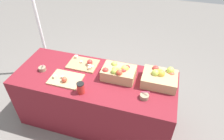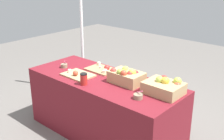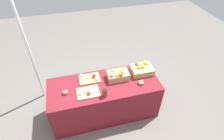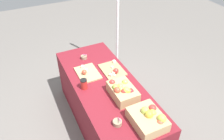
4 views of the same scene
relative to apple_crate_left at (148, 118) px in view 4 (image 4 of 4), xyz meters
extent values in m
plane|color=slate|center=(-0.73, -0.13, -0.81)|extent=(10.00, 10.00, 0.00)
cube|color=maroon|center=(-0.73, -0.13, -0.44)|extent=(1.90, 0.76, 0.74)
cube|color=tan|center=(0.00, -0.01, -0.01)|extent=(0.38, 0.30, 0.12)
sphere|color=#99B742|center=(-0.06, 0.00, 0.03)|extent=(0.08, 0.08, 0.08)
sphere|color=#D14C33|center=(0.12, 0.05, 0.02)|extent=(0.08, 0.08, 0.08)
sphere|color=#B2C64C|center=(-0.05, -0.01, 0.06)|extent=(0.08, 0.08, 0.08)
sphere|color=#99B742|center=(-0.01, 0.05, 0.03)|extent=(0.08, 0.08, 0.08)
sphere|color=gold|center=(0.01, 0.00, 0.06)|extent=(0.08, 0.08, 0.08)
sphere|color=#B2C64C|center=(0.10, 0.08, 0.06)|extent=(0.08, 0.08, 0.08)
sphere|color=#B2332D|center=(-0.06, 0.09, 0.04)|extent=(0.08, 0.08, 0.08)
cube|color=tan|center=(-0.46, -0.04, -0.01)|extent=(0.37, 0.25, 0.13)
sphere|color=#B2C64C|center=(-0.53, 0.02, 0.05)|extent=(0.07, 0.07, 0.07)
sphere|color=#B2C64C|center=(-0.45, -0.08, 0.05)|extent=(0.07, 0.07, 0.07)
sphere|color=red|center=(-0.38, 0.01, 0.04)|extent=(0.07, 0.07, 0.07)
sphere|color=#B2C64C|center=(-0.50, -0.05, 0.04)|extent=(0.07, 0.07, 0.07)
sphere|color=#B2332D|center=(-0.59, -0.11, 0.05)|extent=(0.07, 0.07, 0.07)
sphere|color=#B2C64C|center=(-0.40, -0.04, 0.07)|extent=(0.07, 0.07, 0.07)
sphere|color=#99B742|center=(-0.49, -0.12, 0.07)|extent=(0.07, 0.07, 0.07)
sphere|color=#D14C33|center=(-0.43, -0.13, 0.07)|extent=(0.07, 0.07, 0.07)
sphere|color=#B2332D|center=(-0.40, -0.06, 0.05)|extent=(0.07, 0.07, 0.07)
sphere|color=gold|center=(-0.38, -0.02, 0.05)|extent=(0.07, 0.07, 0.07)
cube|color=tan|center=(-1.02, -0.26, -0.06)|extent=(0.36, 0.26, 0.02)
cube|color=beige|center=(-1.06, -0.26, -0.04)|extent=(0.04, 0.04, 0.03)
cube|color=beige|center=(-1.15, -0.28, -0.04)|extent=(0.05, 0.05, 0.04)
sphere|color=#D14C33|center=(-1.01, -0.31, -0.02)|extent=(0.06, 0.06, 0.06)
cube|color=tan|center=(-0.95, 0.06, -0.06)|extent=(0.36, 0.27, 0.02)
cube|color=beige|center=(-0.81, 0.02, -0.04)|extent=(0.03, 0.03, 0.02)
cube|color=beige|center=(-0.84, 0.03, -0.04)|extent=(0.04, 0.04, 0.03)
cube|color=beige|center=(-0.80, 0.02, -0.04)|extent=(0.03, 0.03, 0.02)
cube|color=beige|center=(-1.08, 0.15, -0.04)|extent=(0.04, 0.04, 0.04)
sphere|color=#B2332D|center=(-0.86, 0.07, -0.02)|extent=(0.07, 0.07, 0.07)
cube|color=beige|center=(-0.83, -0.02, -0.04)|extent=(0.05, 0.05, 0.03)
cube|color=beige|center=(-0.97, 0.07, -0.04)|extent=(0.03, 0.03, 0.02)
cylinder|color=gray|center=(-1.37, -0.18, -0.05)|extent=(0.09, 0.09, 0.05)
cylinder|color=#EA598C|center=(-1.36, -0.17, 0.00)|extent=(0.07, 0.08, 0.06)
cylinder|color=gray|center=(-0.12, -0.28, -0.05)|extent=(0.09, 0.09, 0.05)
cylinder|color=#EA598C|center=(-0.12, -0.26, 0.00)|extent=(0.09, 0.03, 0.05)
cylinder|color=red|center=(-0.77, -0.39, -0.01)|extent=(0.08, 0.08, 0.12)
cylinder|color=black|center=(-0.77, -0.39, 0.05)|extent=(0.08, 0.08, 0.01)
cylinder|color=white|center=(-1.88, 0.61, 0.32)|extent=(0.04, 0.04, 2.27)
camera|label=1|loc=(-0.03, -1.75, 1.46)|focal=32.28mm
camera|label=2|loc=(1.37, -2.34, 1.16)|focal=45.75mm
camera|label=3|loc=(-1.16, -2.32, 2.13)|focal=29.46mm
camera|label=4|loc=(1.18, -0.96, 1.72)|focal=35.93mm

